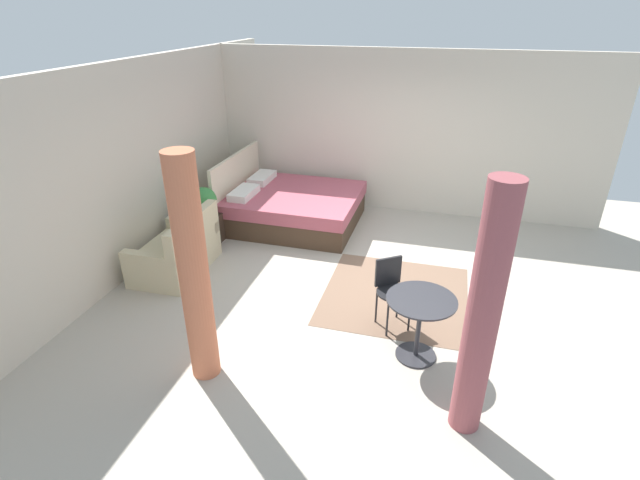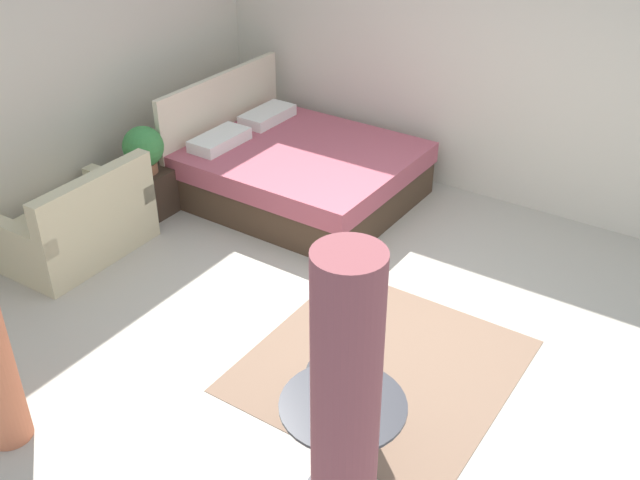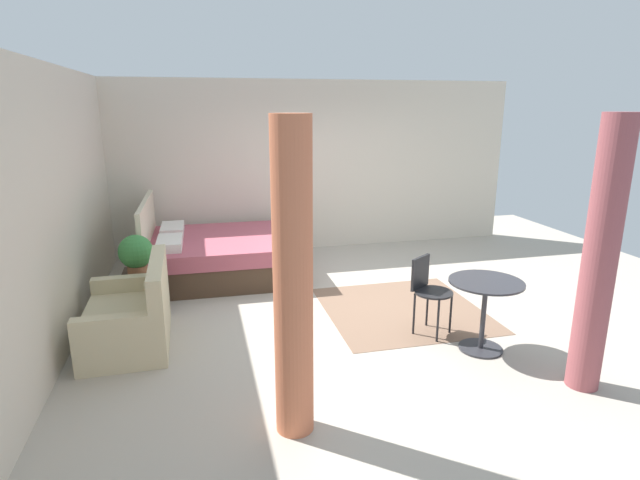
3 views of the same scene
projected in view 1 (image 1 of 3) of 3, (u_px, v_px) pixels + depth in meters
The scene contains 12 objects.
ground_plane at pixel (375, 277), 6.67m from camera, with size 8.23×9.79×0.02m, color #B2A899.
wall_back at pixel (147, 161), 6.85m from camera, with size 8.23×0.12×2.80m, color beige.
wall_right at pixel (404, 134), 8.30m from camera, with size 0.12×6.79×2.80m, color beige.
area_rug at pixel (395, 295), 6.24m from camera, with size 1.88×1.84×0.01m, color #7F604C.
bed at pixel (291, 206), 8.18m from camera, with size 1.87×2.17×1.14m.
couch at pixel (178, 253), 6.71m from camera, with size 1.29×0.84×0.87m.
nightstand at pixel (210, 227), 7.59m from camera, with size 0.41×0.38×0.46m.
potted_plant at pixel (204, 201), 7.29m from camera, with size 0.40×0.40×0.47m.
balcony_table at pixel (420, 317), 4.94m from camera, with size 0.73×0.73×0.73m.
cafe_chair_near_window at pixel (391, 285), 5.47m from camera, with size 0.57×0.57×0.84m.
curtain_left at pixel (483, 317), 3.82m from camera, with size 0.27×0.27×2.35m.
curtain_right at pixel (194, 274), 4.43m from camera, with size 0.29×0.29×2.35m.
Camera 1 is at (-5.75, -0.77, 3.42)m, focal length 26.70 mm.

